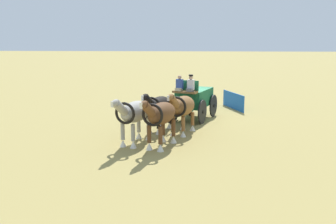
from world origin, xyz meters
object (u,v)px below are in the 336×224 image
(draft_horse_rear_near, at_px, (182,107))
(draft_horse_lead_near, at_px, (160,115))
(draft_horse_lead_off, at_px, (134,113))
(draft_horse_rear_off, at_px, (159,107))
(show_wagon, at_px, (194,99))

(draft_horse_rear_near, xyz_separation_m, draft_horse_lead_near, (2.45, -0.89, 0.08))
(draft_horse_rear_near, xyz_separation_m, draft_horse_lead_off, (2.00, -2.11, 0.06))
(draft_horse_rear_near, height_order, draft_horse_rear_off, draft_horse_rear_near)
(draft_horse_rear_off, height_order, draft_horse_lead_off, draft_horse_lead_off)
(draft_horse_rear_near, height_order, draft_horse_lead_off, draft_horse_lead_off)
(show_wagon, bearing_deg, draft_horse_rear_off, -30.46)
(draft_horse_lead_near, bearing_deg, draft_horse_lead_off, -109.86)
(draft_horse_rear_off, xyz_separation_m, draft_horse_lead_off, (2.43, -0.88, 0.12))
(show_wagon, distance_m, draft_horse_rear_off, 3.57)
(show_wagon, xyz_separation_m, draft_horse_rear_off, (3.08, -1.81, 0.07))
(draft_horse_rear_off, bearing_deg, draft_horse_rear_near, 70.77)
(draft_horse_rear_near, distance_m, draft_horse_lead_near, 2.60)
(draft_horse_rear_off, xyz_separation_m, draft_horse_lead_near, (2.87, 0.34, 0.14))
(draft_horse_lead_near, bearing_deg, draft_horse_rear_off, -173.27)
(draft_horse_rear_off, bearing_deg, draft_horse_lead_near, 6.73)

